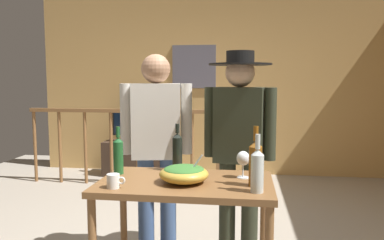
{
  "coord_description": "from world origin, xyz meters",
  "views": [
    {
      "loc": [
        0.43,
        -3.06,
        1.46
      ],
      "look_at": [
        0.06,
        -0.38,
        1.17
      ],
      "focal_mm": 36.04,
      "sensor_mm": 36.0,
      "label": 1
    }
  ],
  "objects": [
    {
      "name": "flat_screen_tv",
      "position": [
        -1.24,
        2.52,
        0.8
      ],
      "size": [
        0.62,
        0.12,
        0.47
      ],
      "color": "black",
      "rests_on": "tv_console"
    },
    {
      "name": "back_wall",
      "position": [
        0.0,
        2.91,
        1.4
      ],
      "size": [
        5.55,
        0.1,
        2.81
      ],
      "primitive_type": "cube",
      "color": "tan",
      "rests_on": "ground_plane"
    },
    {
      "name": "wine_bottle_clear",
      "position": [
        0.5,
        -0.88,
        0.95
      ],
      "size": [
        0.07,
        0.07,
        0.34
      ],
      "color": "silver",
      "rests_on": "serving_table"
    },
    {
      "name": "framed_picture",
      "position": [
        -0.35,
        2.85,
        1.65
      ],
      "size": [
        0.67,
        0.03,
        0.65
      ],
      "primitive_type": "cube",
      "color": "#5C5A69"
    },
    {
      "name": "stair_railing",
      "position": [
        -0.81,
        2.0,
        0.66
      ],
      "size": [
        2.73,
        0.1,
        1.11
      ],
      "color": "brown",
      "rests_on": "ground_plane"
    },
    {
      "name": "wine_glass",
      "position": [
        0.42,
        -0.56,
        0.94
      ],
      "size": [
        0.09,
        0.09,
        0.18
      ],
      "color": "silver",
      "rests_on": "serving_table"
    },
    {
      "name": "wine_bottle_green",
      "position": [
        -0.42,
        -0.57,
        0.95
      ],
      "size": [
        0.07,
        0.07,
        0.33
      ],
      "color": "#1E5628",
      "rests_on": "serving_table"
    },
    {
      "name": "mug_white",
      "position": [
        -0.34,
        -0.9,
        0.86
      ],
      "size": [
        0.11,
        0.08,
        0.08
      ],
      "color": "white",
      "rests_on": "serving_table"
    },
    {
      "name": "wine_bottle_dark",
      "position": [
        -0.04,
        -0.43,
        0.96
      ],
      "size": [
        0.07,
        0.07,
        0.34
      ],
      "color": "black",
      "rests_on": "serving_table"
    },
    {
      "name": "wine_bottle_amber",
      "position": [
        0.5,
        -0.75,
        0.96
      ],
      "size": [
        0.08,
        0.08,
        0.37
      ],
      "color": "brown",
      "rests_on": "serving_table"
    },
    {
      "name": "salad_bowl",
      "position": [
        0.06,
        -0.73,
        0.88
      ],
      "size": [
        0.31,
        0.31,
        0.18
      ],
      "color": "gold",
      "rests_on": "serving_table"
    },
    {
      "name": "person_standing_right",
      "position": [
        0.39,
        -0.08,
        1.0
      ],
      "size": [
        0.55,
        0.48,
        1.67
      ],
      "rotation": [
        0.0,
        0.0,
        2.96
      ],
      "color": "#2D3323",
      "rests_on": "ground_plane"
    },
    {
      "name": "tv_console",
      "position": [
        -1.24,
        2.56,
        0.26
      ],
      "size": [
        0.9,
        0.4,
        0.52
      ],
      "primitive_type": "cube",
      "color": "#38281E",
      "rests_on": "ground_plane"
    },
    {
      "name": "serving_table",
      "position": [
        0.06,
        -0.68,
        0.71
      ],
      "size": [
        1.1,
        0.67,
        0.82
      ],
      "color": "brown",
      "rests_on": "ground_plane"
    },
    {
      "name": "person_standing_left",
      "position": [
        -0.27,
        -0.08,
        0.98
      ],
      "size": [
        0.56,
        0.28,
        1.66
      ],
      "rotation": [
        0.0,
        0.0,
        3.32
      ],
      "color": "#3D5684",
      "rests_on": "ground_plane"
    }
  ]
}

